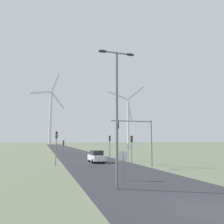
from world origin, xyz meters
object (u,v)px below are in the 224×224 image
traffic_light_post_near_left (56,141)px  traffic_light_post_mid_left (63,145)px  traffic_light_post_mid_right (132,143)px  car_approaching (96,156)px  wind_turbine_center (128,116)px  traffic_light_mast_overhead (138,132)px  streetlamp (117,101)px  stop_sign_far (129,149)px  stop_sign_near (123,160)px  wind_turbine_left (51,112)px  traffic_light_post_near_right (110,142)px

traffic_light_post_near_left → traffic_light_post_mid_left: 13.95m
traffic_light_post_mid_right → car_approaching: (-4.35, 3.49, -2.01)m
wind_turbine_center → traffic_light_post_near_left: bearing=-114.5°
traffic_light_mast_overhead → streetlamp: bearing=-120.8°
stop_sign_far → stop_sign_near: bearing=-113.4°
streetlamp → stop_sign_far: bearing=65.9°
stop_sign_near → wind_turbine_left: 179.73m
traffic_light_post_near_left → wind_turbine_left: wind_turbine_left is taller
traffic_light_post_near_left → car_approaching: bearing=20.5°
traffic_light_post_mid_left → wind_turbine_left: size_ratio=0.05×
car_approaching → wind_turbine_center: bearing=66.9°
traffic_light_mast_overhead → wind_turbine_left: size_ratio=0.10×
wind_turbine_center → traffic_light_post_mid_right: bearing=-111.5°
wind_turbine_left → streetlamp: bearing=-90.1°
traffic_light_post_mid_right → traffic_light_mast_overhead: 3.93m
stop_sign_far → wind_turbine_center: wind_turbine_center is taller
traffic_light_post_mid_right → traffic_light_post_mid_left: bearing=119.1°
stop_sign_near → traffic_light_post_near_left: traffic_light_post_near_left is taller
streetlamp → traffic_light_post_near_right: bearing=74.5°
streetlamp → stop_sign_far: (8.12, 18.11, -4.27)m
streetlamp → wind_turbine_center: 206.82m
streetlamp → wind_turbine_center: size_ratio=0.17×
streetlamp → traffic_light_post_mid_left: (-1.20, 29.41, -3.81)m
stop_sign_far → car_approaching: size_ratio=0.67×
traffic_light_post_mid_left → streetlamp: bearing=-87.7°
stop_sign_near → wind_turbine_center: 204.05m
stop_sign_near → traffic_light_post_mid_left: traffic_light_post_mid_left is taller
traffic_light_post_near_left → traffic_light_post_mid_left: traffic_light_post_near_left is taller
stop_sign_near → traffic_light_post_mid_right: size_ratio=0.61×
stop_sign_near → traffic_light_mast_overhead: size_ratio=0.40×
wind_turbine_center → stop_sign_far: bearing=-111.6°
traffic_light_post_mid_left → traffic_light_post_near_left: bearing=-98.8°
stop_sign_near → wind_turbine_left: size_ratio=0.04×
car_approaching → stop_sign_near: bearing=-94.7°
traffic_light_post_near_right → wind_turbine_center: bearing=67.4°
traffic_light_post_mid_left → wind_turbine_center: wind_turbine_center is taller
traffic_light_post_mid_right → car_approaching: bearing=141.2°
traffic_light_post_near_left → traffic_light_post_mid_right: (10.46, -1.21, -0.37)m
car_approaching → wind_turbine_center: 189.98m
stop_sign_near → wind_turbine_left: wind_turbine_left is taller
traffic_light_post_near_left → wind_turbine_left: size_ratio=0.07×
stop_sign_far → traffic_light_post_mid_left: (-9.31, 11.30, 0.46)m
stop_sign_far → car_approaching: (-5.34, -0.18, -1.06)m
car_approaching → wind_turbine_center: size_ratio=0.07×
stop_sign_far → traffic_light_post_mid_right: 3.92m
streetlamp → stop_sign_near: size_ratio=4.10×
traffic_light_post_near_right → traffic_light_post_mid_left: bearing=134.1°
stop_sign_near → traffic_light_mast_overhead: (4.90, 7.89, 2.68)m
traffic_light_post_near_right → wind_turbine_center: 184.79m
stop_sign_near → traffic_light_post_mid_right: traffic_light_post_mid_right is taller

